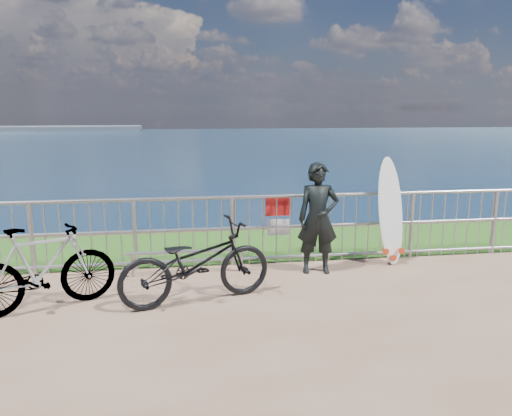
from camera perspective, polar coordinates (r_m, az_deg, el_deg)
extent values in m
plane|color=#255617|center=(9.14, -0.27, -4.22)|extent=(120.00, 120.00, 0.00)
cube|color=brown|center=(11.16, -1.16, -15.06)|extent=(120.00, 0.30, 5.00)
plane|color=#1A334E|center=(96.31, -7.67, 6.84)|extent=(260.00, 260.00, 0.00)
cube|color=#565E68|center=(180.84, -24.29, 8.27)|extent=(70.00, 12.00, 1.50)
cylinder|color=#93969B|center=(7.83, 0.86, 1.33)|extent=(10.00, 0.06, 0.06)
cylinder|color=#93969B|center=(7.93, 0.85, -2.20)|extent=(10.00, 0.05, 0.05)
cylinder|color=#93969B|center=(8.07, 0.84, -5.68)|extent=(10.00, 0.05, 0.05)
cylinder|color=#93969B|center=(8.17, -24.22, -3.22)|extent=(0.06, 0.06, 1.10)
cylinder|color=#93969B|center=(7.89, -13.67, -3.02)|extent=(0.06, 0.06, 1.10)
cylinder|color=#93969B|center=(7.88, -2.74, -2.71)|extent=(0.06, 0.06, 1.10)
cylinder|color=#93969B|center=(8.16, 7.80, -2.31)|extent=(0.06, 0.06, 1.10)
cylinder|color=#93969B|center=(8.69, 17.35, -1.88)|extent=(0.06, 0.06, 1.10)
cylinder|color=#93969B|center=(9.44, 25.59, -1.47)|extent=(0.06, 0.06, 1.10)
cube|color=red|center=(7.97, 2.59, 0.17)|extent=(0.42, 0.02, 0.30)
cube|color=white|center=(7.96, 2.59, 0.16)|extent=(0.38, 0.01, 0.08)
cube|color=white|center=(8.04, 2.56, -2.21)|extent=(0.36, 0.02, 0.26)
imported|color=black|center=(7.53, 7.11, -1.20)|extent=(0.65, 0.47, 1.68)
ellipsoid|color=white|center=(8.24, 15.13, -0.28)|extent=(0.52, 0.48, 1.72)
cone|color=red|center=(8.22, 14.39, -4.68)|extent=(0.10, 0.19, 0.10)
cone|color=red|center=(8.33, 16.06, -4.57)|extent=(0.10, 0.19, 0.10)
cone|color=red|center=(8.30, 15.19, -5.37)|extent=(0.10, 0.19, 0.10)
imported|color=black|center=(6.45, -6.87, -6.21)|extent=(2.12, 1.24, 1.05)
imported|color=black|center=(6.70, -23.28, -6.34)|extent=(1.83, 1.18, 1.07)
cylinder|color=#93969B|center=(7.56, -7.82, -4.95)|extent=(1.83, 0.05, 0.05)
cylinder|color=#93969B|center=(7.65, -13.92, -6.38)|extent=(0.04, 0.04, 0.36)
cylinder|color=#93969B|center=(7.66, -1.66, -6.02)|extent=(0.04, 0.04, 0.36)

